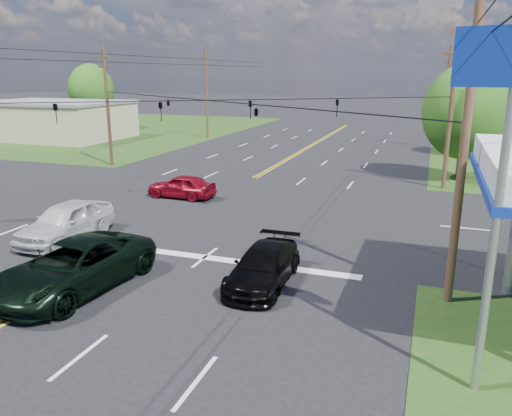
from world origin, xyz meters
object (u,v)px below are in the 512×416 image
at_px(tree_far_l, 91,90).
at_px(suv_black, 264,266).
at_px(tree_right_b, 488,110).
at_px(polesign_se, 511,112).
at_px(pole_right_far, 446,97).
at_px(pole_se, 463,158).
at_px(pole_ne, 450,114).
at_px(pickup_dkgreen, 74,266).
at_px(pickup_white, 66,221).
at_px(tree_right_a, 465,112).
at_px(retail_nw, 54,121).
at_px(pole_left_far, 207,93).
at_px(pole_nw, 108,105).

distance_m(tree_far_l, suv_black, 57.03).
relative_size(tree_right_b, polesign_se, 0.84).
height_order(tree_right_b, polesign_se, polesign_se).
xyz_separation_m(pole_right_far, suv_black, (-6.35, -37.69, -4.48)).
height_order(tree_far_l, suv_black, tree_far_l).
relative_size(pole_se, pole_ne, 1.00).
bearing_deg(pickup_dkgreen, pickup_white, 138.32).
xyz_separation_m(pole_right_far, polesign_se, (0.54, -42.00, 1.53)).
xyz_separation_m(tree_right_b, suv_black, (-9.85, -33.69, -3.53)).
bearing_deg(pole_ne, polesign_se, -88.66).
bearing_deg(pole_right_far, tree_right_a, -86.42).
bearing_deg(retail_nw, pole_right_far, 7.94).
bearing_deg(pickup_dkgreen, polesign_se, -1.08).
bearing_deg(pole_left_far, polesign_se, -57.71).
height_order(pole_se, polesign_se, pole_se).
bearing_deg(tree_right_b, pole_se, -96.05).
bearing_deg(pole_left_far, pole_right_far, 0.00).
xyz_separation_m(retail_nw, pole_ne, (43.00, -13.00, 2.92)).
height_order(tree_far_l, pickup_dkgreen, tree_far_l).
height_order(tree_right_a, pickup_dkgreen, tree_right_a).
distance_m(pickup_dkgreen, polesign_se, 14.37).
height_order(pole_se, pole_right_far, pole_right_far).
bearing_deg(pole_ne, tree_right_a, 71.57).
distance_m(pole_ne, polesign_se, 23.08).
bearing_deg(tree_far_l, pole_nw, -50.44).
bearing_deg(suv_black, tree_far_l, 131.73).
relative_size(pickup_dkgreen, polesign_se, 0.75).
height_order(retail_nw, pole_ne, pole_ne).
bearing_deg(suv_black, pole_ne, 70.13).
xyz_separation_m(pole_left_far, pickup_white, (9.50, -36.00, -4.28)).
height_order(pole_ne, polesign_se, pole_ne).
relative_size(pickup_white, polesign_se, 0.62).
height_order(retail_nw, pole_right_far, pole_right_far).
bearing_deg(polesign_se, tree_right_a, 88.98).
bearing_deg(suv_black, tree_right_b, 72.60).
height_order(pickup_white, polesign_se, polesign_se).
bearing_deg(retail_nw, pickup_white, -48.54).
height_order(pole_nw, pole_left_far, pole_left_far).
relative_size(pole_right_far, pickup_dkgreen, 1.58).
distance_m(pole_left_far, pickup_dkgreen, 42.80).
distance_m(pole_left_far, pole_right_far, 26.00).
bearing_deg(retail_nw, tree_right_a, -12.80).
height_order(retail_nw, pole_left_far, pole_left_far).
distance_m(retail_nw, pole_right_far, 43.53).
distance_m(pole_nw, pickup_white, 19.89).
distance_m(pole_right_far, tree_right_b, 5.40).
xyz_separation_m(pole_nw, suv_black, (19.65, -18.69, -4.23)).
relative_size(pole_left_far, tree_far_l, 1.15).
relative_size(suv_black, pickup_white, 0.91).
relative_size(pole_right_far, tree_right_a, 1.22).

